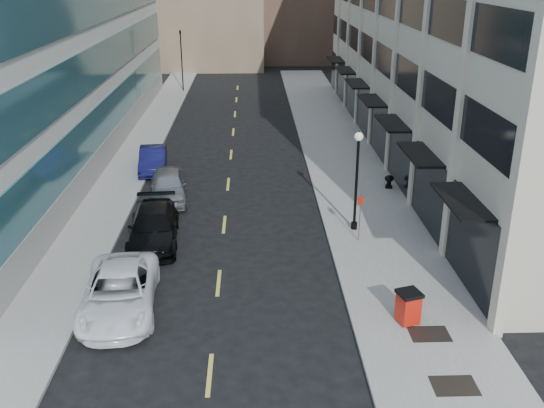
{
  "coord_description": "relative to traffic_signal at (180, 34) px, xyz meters",
  "views": [
    {
      "loc": [
        1.45,
        -14.05,
        12.27
      ],
      "look_at": [
        2.3,
        10.58,
        2.45
      ],
      "focal_mm": 40.0,
      "sensor_mm": 36.0,
      "label": 1
    }
  ],
  "objects": [
    {
      "name": "trash_bin",
      "position": [
        12.49,
        -43.43,
        -4.89
      ],
      "size": [
        0.97,
        0.98,
        1.27
      ],
      "rotation": [
        0.0,
        0.0,
        0.3
      ],
      "color": "red",
      "rests_on": "sidewalk_right"
    },
    {
      "name": "lamppost",
      "position": [
        11.9,
        -35.07,
        -2.64
      ],
      "size": [
        0.41,
        0.41,
        4.99
      ],
      "color": "black",
      "rests_on": "sidewalk_right"
    },
    {
      "name": "road_centerline",
      "position": [
        5.5,
        -31.0,
        -5.71
      ],
      "size": [
        0.15,
        68.2,
        0.01
      ],
      "color": "#D8CC4C",
      "rests_on": "ground"
    },
    {
      "name": "grate_mid",
      "position": [
        13.1,
        -47.0,
        -5.56
      ],
      "size": [
        1.4,
        1.0,
        0.01
      ],
      "primitive_type": "cube",
      "color": "black",
      "rests_on": "sidewalk_right"
    },
    {
      "name": "car_silver_sedan",
      "position": [
        2.3,
        -30.44,
        -4.89
      ],
      "size": [
        2.58,
        5.09,
        1.66
      ],
      "primitive_type": "imported",
      "rotation": [
        0.0,
        0.0,
        0.13
      ],
      "color": "gray",
      "rests_on": "ground"
    },
    {
      "name": "traffic_signal",
      "position": [
        0.0,
        0.0,
        0.0
      ],
      "size": [
        0.66,
        0.66,
        6.98
      ],
      "color": "black",
      "rests_on": "ground"
    },
    {
      "name": "urn_planter",
      "position": [
        14.85,
        -29.32,
        -5.11
      ],
      "size": [
        0.54,
        0.54,
        0.75
      ],
      "rotation": [
        0.0,
        0.0,
        -0.22
      ],
      "color": "black",
      "rests_on": "sidewalk_right"
    },
    {
      "name": "grate_far",
      "position": [
        13.1,
        -44.2,
        -5.56
      ],
      "size": [
        1.4,
        1.0,
        0.01
      ],
      "primitive_type": "cube",
      "color": "black",
      "rests_on": "sidewalk_right"
    },
    {
      "name": "car_white_van",
      "position": [
        1.9,
        -42.0,
        -4.92
      ],
      "size": [
        3.13,
        5.97,
        1.6
      ],
      "primitive_type": "imported",
      "rotation": [
        0.0,
        0.0,
        0.08
      ],
      "color": "white",
      "rests_on": "ground"
    },
    {
      "name": "sidewalk_left",
      "position": [
        -1.0,
        -28.0,
        -5.64
      ],
      "size": [
        3.0,
        80.0,
        0.15
      ],
      "primitive_type": "cube",
      "color": "gray",
      "rests_on": "ground"
    },
    {
      "name": "building_right",
      "position": [
        22.44,
        -21.01,
        3.28
      ],
      "size": [
        15.3,
        46.5,
        18.25
      ],
      "color": "#BEB7A1",
      "rests_on": "ground"
    },
    {
      "name": "sign_post",
      "position": [
        11.9,
        -36.43,
        -4.05
      ],
      "size": [
        0.27,
        0.13,
        2.35
      ],
      "rotation": [
        0.0,
        0.0,
        0.36
      ],
      "color": "slate",
      "rests_on": "sidewalk_right"
    },
    {
      "name": "car_blue_sedan",
      "position": [
        0.7,
        -25.36,
        -4.96
      ],
      "size": [
        2.02,
        4.71,
        1.51
      ],
      "primitive_type": "imported",
      "rotation": [
        0.0,
        0.0,
        0.09
      ],
      "color": "#131348",
      "rests_on": "ground"
    },
    {
      "name": "sidewalk_right",
      "position": [
        13.0,
        -28.0,
        -5.64
      ],
      "size": [
        5.0,
        80.0,
        0.15
      ],
      "primitive_type": "cube",
      "color": "gray",
      "rests_on": "ground"
    },
    {
      "name": "car_black_pickup",
      "position": [
        2.3,
        -36.0,
        -4.91
      ],
      "size": [
        2.69,
        5.7,
        1.61
      ],
      "primitive_type": "imported",
      "rotation": [
        0.0,
        0.0,
        0.08
      ],
      "color": "black",
      "rests_on": "ground"
    }
  ]
}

